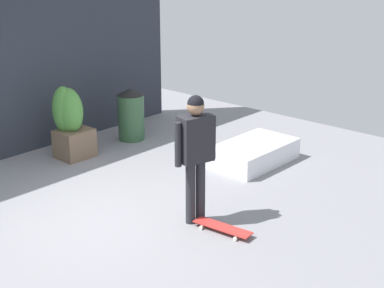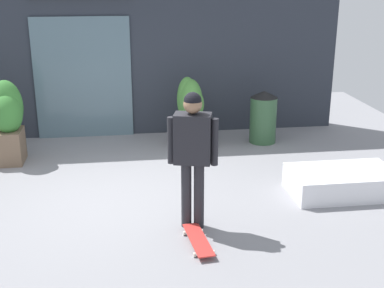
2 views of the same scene
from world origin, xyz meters
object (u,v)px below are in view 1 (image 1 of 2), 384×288
at_px(skateboarder, 196,145).
at_px(skateboard, 223,227).
at_px(planter_box_left, 69,119).
at_px(trash_bin, 131,114).

relative_size(skateboarder, skateboard, 2.10).
bearing_deg(planter_box_left, skateboard, -96.39).
xyz_separation_m(skateboarder, planter_box_left, (0.42, 3.30, -0.40)).
bearing_deg(trash_bin, skateboard, -115.87).
bearing_deg(trash_bin, planter_box_left, 177.40).
relative_size(skateboard, trash_bin, 0.84).
relative_size(planter_box_left, trash_bin, 1.28).
xyz_separation_m(skateboard, trash_bin, (1.80, 3.71, 0.44)).
bearing_deg(planter_box_left, skateboarder, -97.32).
bearing_deg(skateboard, trash_bin, 148.35).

